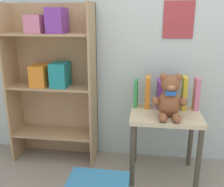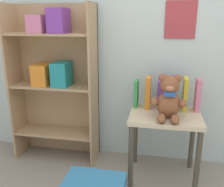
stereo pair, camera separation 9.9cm
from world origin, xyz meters
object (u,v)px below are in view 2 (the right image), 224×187
Objects in this scene: bookshelf_side at (55,74)px; book_standing_purple at (160,94)px; book_standing_orange at (148,92)px; book_standing_yellow at (185,94)px; book_standing_green at (136,93)px; teddy_bear at (169,99)px; display_table at (165,126)px; book_standing_blue at (172,93)px; book_standing_pink at (198,95)px.

book_standing_purple is (0.92, -0.05, -0.12)m from bookshelf_side.
book_standing_orange is 0.97× the size of book_standing_yellow.
bookshelf_side is 5.21× the size of book_standing_yellow.
book_standing_green is 0.10m from book_standing_orange.
teddy_bear is 0.25m from book_standing_yellow.
book_standing_green is (-0.24, 0.14, 0.21)m from display_table.
teddy_bear is 1.24× the size of book_standing_blue.
bookshelf_side is at bearing 179.01° from book_standing_green.
bookshelf_side is 6.19× the size of book_standing_green.
book_standing_purple is at bearing -3.24° from bookshelf_side.
bookshelf_side is at bearing 176.51° from book_standing_pink.
bookshelf_side is at bearing 177.04° from book_standing_orange.
book_standing_blue is (0.19, 0.00, 0.01)m from book_standing_orange.
book_standing_purple is 0.19m from book_standing_yellow.
book_standing_orange reaches higher than book_standing_green.
display_table is at bearing -109.58° from book_standing_blue.
book_standing_pink is (0.48, -0.01, 0.02)m from book_standing_green.
bookshelf_side is at bearing 178.24° from book_standing_yellow.
display_table is 2.35× the size of book_standing_purple.
teddy_bear is 1.25× the size of book_standing_yellow.
teddy_bear is at bearing -37.99° from book_standing_green.
book_standing_blue is (1.02, -0.05, -0.10)m from bookshelf_side.
book_standing_purple is 0.10m from book_standing_blue.
teddy_bear is at bearing -75.91° from book_standing_purple.
book_standing_yellow is (0.13, 0.21, -0.02)m from teddy_bear.
book_standing_orange is 0.19m from book_standing_blue.
book_standing_yellow is (0.15, 0.13, 0.23)m from display_table.
teddy_bear is 1.28× the size of book_standing_pink.
book_standing_orange is 0.96× the size of book_standing_blue.
book_standing_pink is at bearing -0.55° from book_standing_orange.
teddy_bear reaches higher than book_standing_blue.
book_standing_green is at bearing -3.48° from bookshelf_side.
book_standing_orange is 0.39m from book_standing_pink.
book_standing_orange reaches higher than display_table.
teddy_bear is 1.48× the size of book_standing_green.
book_standing_green is 0.83× the size of book_standing_blue.
book_standing_blue is at bearing 1.68° from book_standing_green.
teddy_bear reaches higher than book_standing_pink.
display_table is at bearing -27.32° from book_standing_green.
book_standing_yellow is 0.10m from book_standing_pink.
book_standing_purple is 0.88× the size of book_standing_yellow.
book_standing_orange is at bearing -3.48° from bookshelf_side.
book_standing_yellow reaches higher than book_standing_green.
book_standing_green is 0.39m from book_standing_yellow.
display_table is 2.06× the size of book_standing_blue.
display_table is 1.67× the size of teddy_bear.
display_table is 2.08× the size of book_standing_yellow.
display_table is at bearing -41.93° from book_standing_orange.
display_table is 2.14× the size of book_standing_pink.
book_standing_purple is 0.91× the size of book_standing_pink.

